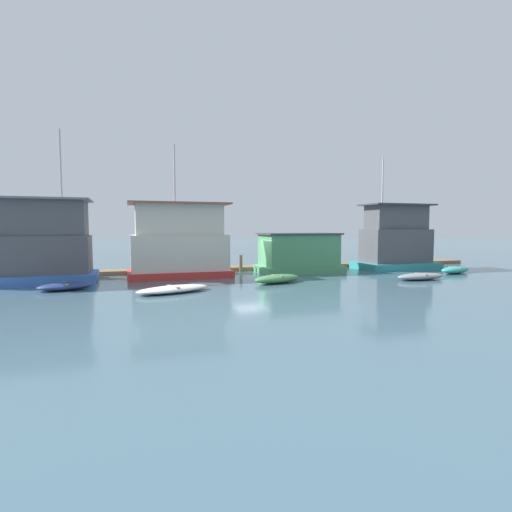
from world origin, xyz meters
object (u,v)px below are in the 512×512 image
at_px(dinghy_teal, 455,270).
at_px(mooring_post_centre, 241,263).
at_px(houseboat_blue, 37,244).
at_px(dinghy_navy, 65,286).
at_px(houseboat_red, 179,243).
at_px(mooring_post_far_left, 77,267).
at_px(dinghy_white, 173,289).
at_px(dinghy_grey, 421,276).
at_px(houseboat_green, 299,253).
at_px(houseboat_teal, 396,241).
at_px(dinghy_green, 277,279).
at_px(mooring_post_far_right, 372,255).

bearing_deg(dinghy_teal, mooring_post_centre, 158.14).
relative_size(houseboat_blue, dinghy_navy, 3.06).
height_order(houseboat_red, mooring_post_far_left, houseboat_red).
height_order(dinghy_navy, dinghy_white, dinghy_navy).
height_order(dinghy_grey, mooring_post_centre, mooring_post_centre).
bearing_deg(dinghy_grey, dinghy_teal, 23.93).
height_order(houseboat_green, mooring_post_centre, houseboat_green).
bearing_deg(mooring_post_far_left, houseboat_teal, -4.09).
bearing_deg(dinghy_white, dinghy_teal, 6.47).
distance_m(dinghy_grey, dinghy_teal, 5.37).
bearing_deg(dinghy_white, houseboat_red, 80.33).
bearing_deg(mooring_post_far_left, dinghy_grey, -20.72).
xyz_separation_m(houseboat_green, dinghy_teal, (10.66, -4.41, -1.17)).
height_order(houseboat_blue, dinghy_navy, houseboat_blue).
height_order(dinghy_green, dinghy_grey, dinghy_green).
bearing_deg(houseboat_teal, mooring_post_far_right, 121.60).
distance_m(mooring_post_far_right, mooring_post_far_left, 23.21).
bearing_deg(dinghy_navy, houseboat_blue, 119.04).
distance_m(dinghy_white, mooring_post_far_left, 10.00).
xyz_separation_m(dinghy_navy, mooring_post_far_left, (-0.04, 5.68, 0.48)).
bearing_deg(dinghy_navy, houseboat_green, 14.85).
xyz_separation_m(houseboat_red, dinghy_white, (-1.15, -6.72, -2.15)).
bearing_deg(mooring_post_far_right, dinghy_navy, -166.22).
relative_size(dinghy_white, dinghy_teal, 1.37).
xyz_separation_m(dinghy_white, mooring_post_far_left, (-5.56, 8.30, 0.51)).
bearing_deg(dinghy_navy, mooring_post_far_right, 13.78).
distance_m(houseboat_blue, dinghy_white, 10.00).
relative_size(houseboat_red, dinghy_teal, 2.90).
bearing_deg(mooring_post_far_right, dinghy_teal, -61.98).
distance_m(mooring_post_far_left, mooring_post_centre, 11.56).
xyz_separation_m(dinghy_white, dinghy_teal, (20.81, 2.36, 0.08)).
xyz_separation_m(dinghy_navy, dinghy_teal, (26.33, -0.26, 0.05)).
relative_size(dinghy_grey, mooring_post_centre, 2.76).
distance_m(houseboat_blue, dinghy_green, 14.87).
bearing_deg(houseboat_teal, houseboat_green, 178.62).
bearing_deg(houseboat_blue, dinghy_grey, -14.45).
xyz_separation_m(dinghy_grey, dinghy_teal, (4.91, 2.18, 0.04)).
xyz_separation_m(houseboat_teal, dinghy_green, (-12.24, -4.90, -2.05)).
distance_m(dinghy_white, mooring_post_centre, 10.26).
relative_size(dinghy_green, dinghy_grey, 1.00).
height_order(dinghy_teal, mooring_post_far_right, mooring_post_far_right).
relative_size(dinghy_green, mooring_post_centre, 2.75).
relative_size(dinghy_white, mooring_post_far_left, 3.09).
bearing_deg(houseboat_red, mooring_post_centre, 18.01).
xyz_separation_m(houseboat_blue, houseboat_red, (8.66, 0.51, -0.07)).
bearing_deg(dinghy_teal, dinghy_grey, -156.07).
distance_m(houseboat_teal, dinghy_grey, 7.28).
bearing_deg(dinghy_grey, dinghy_green, 171.06).
xyz_separation_m(dinghy_grey, mooring_post_far_right, (1.75, 8.12, 0.83)).
height_order(houseboat_red, houseboat_teal, houseboat_red).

